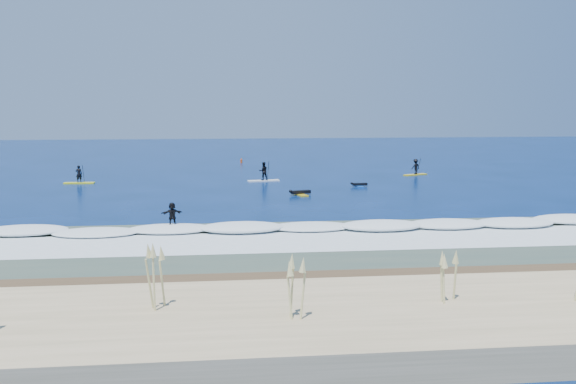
{
  "coord_description": "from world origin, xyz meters",
  "views": [
    {
      "loc": [
        -4.24,
        -45.59,
        7.3
      ],
      "look_at": [
        0.85,
        1.17,
        0.6
      ],
      "focal_mm": 40.0,
      "sensor_mm": 36.0,
      "label": 1
    }
  ],
  "objects": [
    {
      "name": "wet_sand_strip",
      "position": [
        0.0,
        -21.5,
        0.0
      ],
      "size": [
        90.0,
        5.0,
        0.08
      ],
      "primitive_type": "cube",
      "color": "#4A3A22",
      "rests_on": "ground"
    },
    {
      "name": "breaking_wave",
      "position": [
        0.0,
        -10.0,
        0.0
      ],
      "size": [
        40.0,
        6.0,
        0.3
      ],
      "primitive_type": "cube",
      "color": "white",
      "rests_on": "ground"
    },
    {
      "name": "dune",
      "position": [
        0.0,
        -27.0,
        0.0
      ],
      "size": [
        90.0,
        7.0,
        2.0
      ],
      "primitive_type": "cube",
      "color": "tan",
      "rests_on": "ground"
    },
    {
      "name": "shallow_water",
      "position": [
        0.0,
        -14.0,
        0.01
      ],
      "size": [
        90.0,
        13.0,
        0.01
      ],
      "primitive_type": "cube",
      "color": "#394E3F",
      "rests_on": "ground"
    },
    {
      "name": "marker_buoy",
      "position": [
        -1.55,
        30.14,
        0.27
      ],
      "size": [
        0.26,
        0.26,
        0.62
      ],
      "rotation": [
        0.0,
        0.0,
        0.2
      ],
      "color": "#D54813",
      "rests_on": "ground"
    },
    {
      "name": "dune_grass",
      "position": [
        0.0,
        -27.0,
        1.85
      ],
      "size": [
        40.0,
        4.0,
        1.7
      ],
      "primitive_type": null,
      "color": "#DBD187",
      "rests_on": "dune"
    },
    {
      "name": "whitewater",
      "position": [
        0.0,
        -13.0,
        0.0
      ],
      "size": [
        34.0,
        5.0,
        0.02
      ],
      "primitive_type": "cube",
      "color": "silver",
      "rests_on": "ground"
    },
    {
      "name": "sup_paddler_left",
      "position": [
        -16.62,
        12.74,
        0.58
      ],
      "size": [
        2.68,
        0.79,
        1.86
      ],
      "rotation": [
        0.0,
        0.0,
        -0.05
      ],
      "color": "yellow",
      "rests_on": "ground"
    },
    {
      "name": "ground",
      "position": [
        0.0,
        0.0,
        0.0
      ],
      "size": [
        160.0,
        160.0,
        0.0
      ],
      "primitive_type": "plane",
      "color": "#031B44",
      "rests_on": "ground"
    },
    {
      "name": "prone_paddler_far",
      "position": [
        7.72,
        7.96,
        0.13
      ],
      "size": [
        1.46,
        1.85,
        0.39
      ],
      "rotation": [
        0.0,
        0.0,
        1.59
      ],
      "color": "#164CA8",
      "rests_on": "ground"
    },
    {
      "name": "sup_paddler_right",
      "position": [
        15.18,
        15.87,
        0.72
      ],
      "size": [
        2.64,
        1.75,
        1.84
      ],
      "rotation": [
        0.0,
        0.0,
        0.46
      ],
      "color": "yellow",
      "rests_on": "ground"
    },
    {
      "name": "prone_paddler_near",
      "position": [
        2.05,
        3.64,
        0.16
      ],
      "size": [
        1.77,
        2.32,
        0.47
      ],
      "rotation": [
        0.0,
        0.0,
        1.84
      ],
      "color": "gold",
      "rests_on": "ground"
    },
    {
      "name": "wave_surfer",
      "position": [
        -6.92,
        -9.14,
        0.82
      ],
      "size": [
        2.06,
        1.12,
        1.44
      ],
      "rotation": [
        0.0,
        0.0,
        0.31
      ],
      "color": "white",
      "rests_on": "breaking_wave"
    },
    {
      "name": "sup_paddler_center",
      "position": [
        -0.17,
        12.6,
        0.76
      ],
      "size": [
        2.98,
        1.22,
        2.03
      ],
      "rotation": [
        0.0,
        0.0,
        0.18
      ],
      "color": "white",
      "rests_on": "ground"
    }
  ]
}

